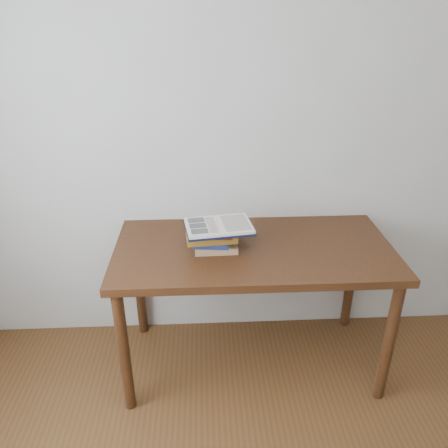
{
  "coord_description": "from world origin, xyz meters",
  "views": [
    {
      "loc": [
        -0.18,
        -0.69,
        1.96
      ],
      "look_at": [
        -0.08,
        1.29,
        0.99
      ],
      "focal_mm": 35.0,
      "sensor_mm": 36.0,
      "label": 1
    }
  ],
  "objects": [
    {
      "name": "open_book",
      "position": [
        -0.1,
        1.35,
        0.95
      ],
      "size": [
        0.38,
        0.29,
        0.03
      ],
      "rotation": [
        0.0,
        0.0,
        0.14
      ],
      "color": "black",
      "rests_on": "book_stack"
    },
    {
      "name": "desk",
      "position": [
        0.09,
        1.38,
        0.71
      ],
      "size": [
        1.51,
        0.76,
        0.81
      ],
      "color": "#402810",
      "rests_on": "ground"
    },
    {
      "name": "book_stack",
      "position": [
        -0.13,
        1.36,
        0.88
      ],
      "size": [
        0.28,
        0.19,
        0.13
      ],
      "color": "#AC7A58",
      "rests_on": "desk"
    },
    {
      "name": "room_shell",
      "position": [
        -0.08,
        0.01,
        1.63
      ],
      "size": [
        3.54,
        3.54,
        2.62
      ],
      "color": "#B2AFA8",
      "rests_on": "ground"
    }
  ]
}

